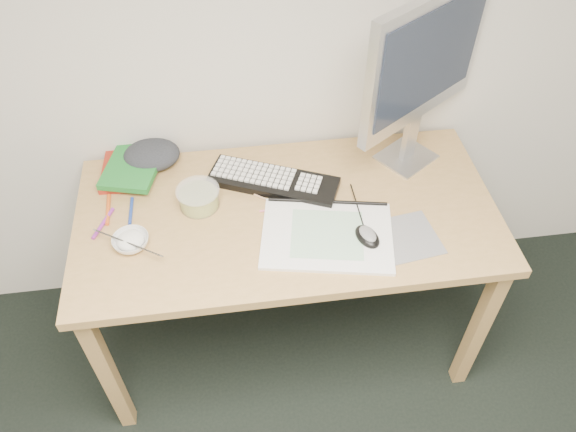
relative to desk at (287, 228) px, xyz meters
name	(u,v)px	position (x,y,z in m)	size (l,w,h in m)	color
desk	(287,228)	(0.00, 0.00, 0.00)	(1.40, 0.70, 0.75)	tan
mousepad	(404,238)	(0.35, -0.17, 0.08)	(0.21, 0.19, 0.00)	slate
sketchpad	(327,235)	(0.11, -0.13, 0.09)	(0.41, 0.30, 0.01)	white
keyboard	(273,181)	(-0.03, 0.14, 0.10)	(0.45, 0.14, 0.03)	black
monitor	(425,64)	(0.47, 0.21, 0.47)	(0.46, 0.33, 0.62)	silver
mouse	(368,234)	(0.23, -0.16, 0.11)	(0.06, 0.10, 0.03)	black
rice_bowl	(131,242)	(-0.50, -0.08, 0.10)	(0.11, 0.11, 0.04)	silver
chopsticks	(128,243)	(-0.51, -0.10, 0.12)	(0.02, 0.02, 0.25)	silver
fruit_tub	(199,198)	(-0.29, 0.07, 0.12)	(0.14, 0.14, 0.07)	gold
book_red	(125,171)	(-0.54, 0.26, 0.09)	(0.16, 0.21, 0.02)	maroon
book_green	(133,166)	(-0.51, 0.26, 0.11)	(0.18, 0.24, 0.02)	#1C7129
cloth_lump	(152,155)	(-0.45, 0.31, 0.12)	(0.17, 0.14, 0.07)	#2A2E33
pencil_pink	(287,208)	(0.00, 0.01, 0.09)	(0.01, 0.01, 0.18)	#DC6E88
pencil_tan	(279,205)	(-0.02, 0.03, 0.09)	(0.01, 0.01, 0.20)	tan
pencil_black	(299,202)	(0.04, 0.03, 0.09)	(0.01, 0.01, 0.20)	black
marker_blue	(131,211)	(-0.51, 0.06, 0.09)	(0.01, 0.01, 0.12)	navy
marker_orange	(108,210)	(-0.59, 0.08, 0.09)	(0.01, 0.01, 0.14)	#DA5419
marker_purple	(103,223)	(-0.60, 0.02, 0.09)	(0.01, 0.01, 0.14)	purple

